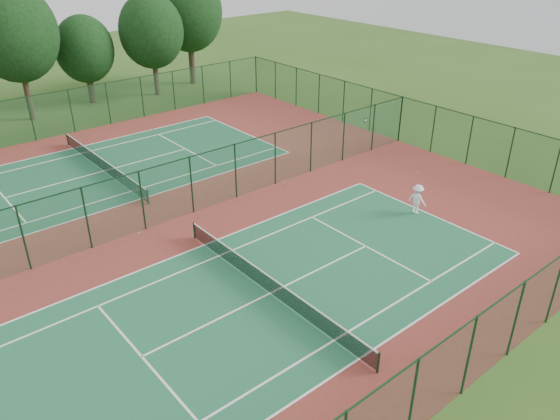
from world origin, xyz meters
name	(u,v)px	position (x,y,z in m)	size (l,w,h in m)	color
ground	(171,220)	(0.00, 0.00, 0.00)	(120.00, 120.00, 0.00)	#30551A
red_pad	(171,220)	(0.00, 0.00, 0.01)	(40.00, 36.00, 0.01)	maroon
court_near	(270,293)	(0.00, -9.00, 0.01)	(23.77, 10.97, 0.01)	#1F633E
court_far	(104,171)	(0.00, 9.00, 0.01)	(23.77, 10.97, 0.01)	#1D5C39
fence_north	(52,115)	(0.00, 18.00, 1.76)	(40.00, 0.09, 3.50)	#194B28
fence_south	(442,377)	(0.00, -18.00, 1.76)	(40.00, 0.09, 3.50)	#164324
fence_east	(400,119)	(20.00, 0.00, 1.76)	(0.09, 36.00, 3.50)	#184927
fence_divider	(168,192)	(0.00, 0.00, 1.76)	(40.00, 0.09, 3.50)	#1B5334
tennis_net_near	(270,284)	(0.00, -9.00, 0.54)	(0.10, 12.90, 0.97)	#12331D
tennis_net_far	(103,164)	(0.00, 9.00, 0.54)	(0.10, 12.90, 0.97)	#153B1D
player_near	(417,199)	(11.38, -8.34, 0.90)	(1.14, 0.66, 1.77)	white
stray_ball_a	(280,190)	(7.32, -0.96, 0.04)	(0.06, 0.06, 0.06)	#CEDC33
stray_ball_b	(284,183)	(8.10, -0.36, 0.05)	(0.07, 0.07, 0.07)	#D4E034
stray_ball_c	(139,233)	(-2.08, -0.23, 0.05)	(0.07, 0.07, 0.07)	#D1DC33
evergreen_row	(36,116)	(0.50, 24.25, 0.00)	(39.00, 5.00, 12.00)	black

